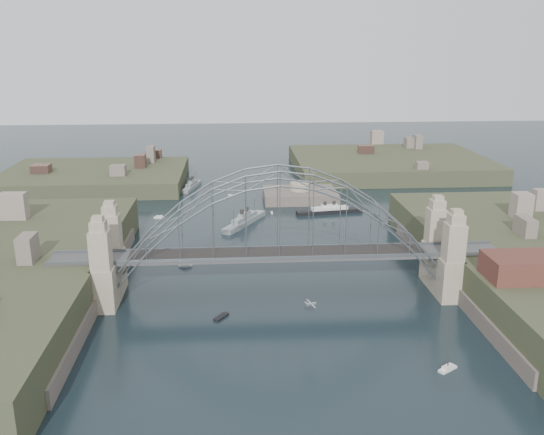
{
  "coord_description": "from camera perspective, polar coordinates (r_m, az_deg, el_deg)",
  "views": [
    {
      "loc": [
        -8.12,
        -103.34,
        46.17
      ],
      "look_at": [
        0.0,
        18.0,
        10.0
      ],
      "focal_mm": 38.92,
      "sensor_mm": 36.0,
      "label": 1
    }
  ],
  "objects": [
    {
      "name": "ground",
      "position": [
        113.47,
        0.61,
        -7.45
      ],
      "size": [
        500.0,
        500.0,
        0.0
      ],
      "primitive_type": "plane",
      "color": "black",
      "rests_on": "ground"
    },
    {
      "name": "bridge",
      "position": [
        109.04,
        0.63,
        -1.52
      ],
      "size": [
        84.0,
        13.8,
        24.6
      ],
      "color": "#48484B",
      "rests_on": "ground"
    },
    {
      "name": "headland_nw",
      "position": [
        208.86,
        -16.73,
        3.23
      ],
      "size": [
        60.0,
        45.0,
        9.0
      ],
      "primitive_type": "cube",
      "color": "#383C25",
      "rests_on": "ground"
    },
    {
      "name": "headland_ne",
      "position": [
        225.73,
        11.21,
        4.64
      ],
      "size": [
        70.0,
        55.0,
        9.5
      ],
      "primitive_type": "cube",
      "color": "#383C25",
      "rests_on": "ground"
    },
    {
      "name": "fort_island",
      "position": [
        180.59,
        2.7,
        1.62
      ],
      "size": [
        22.0,
        16.0,
        9.4
      ],
      "color": "#5A4E47",
      "rests_on": "ground"
    },
    {
      "name": "naval_cruiser_near",
      "position": [
        155.87,
        -2.68,
        -0.33
      ],
      "size": [
        11.91,
        18.56,
        5.93
      ],
      "color": "gray",
      "rests_on": "ground"
    },
    {
      "name": "naval_cruiser_far",
      "position": [
        196.29,
        -7.76,
        3.05
      ],
      "size": [
        5.69,
        15.47,
        5.2
      ],
      "color": "gray",
      "rests_on": "ground"
    },
    {
      "name": "ocean_liner",
      "position": [
        166.64,
        5.57,
        0.66
      ],
      "size": [
        19.14,
        5.47,
        4.65
      ],
      "color": "black",
      "rests_on": "ground"
    },
    {
      "name": "aeroplane",
      "position": [
        93.92,
        3.69,
        -8.33
      ],
      "size": [
        1.86,
        3.27,
        0.48
      ],
      "color": "#9FA1A6"
    },
    {
      "name": "small_boat_a",
      "position": [
        128.02,
        -8.37,
        -4.63
      ],
      "size": [
        2.85,
        1.0,
        1.43
      ],
      "color": "silver",
      "rests_on": "ground"
    },
    {
      "name": "small_boat_b",
      "position": [
        138.01,
        5.45,
        -2.93
      ],
      "size": [
        1.59,
        1.17,
        1.43
      ],
      "color": "silver",
      "rests_on": "ground"
    },
    {
      "name": "small_boat_c",
      "position": [
        104.73,
        -4.95,
        -9.57
      ],
      "size": [
        2.79,
        3.42,
        0.45
      ],
      "color": "silver",
      "rests_on": "ground"
    },
    {
      "name": "small_boat_d",
      "position": [
        158.01,
        10.63,
        -0.66
      ],
      "size": [
        0.83,
        2.11,
        0.45
      ],
      "color": "silver",
      "rests_on": "ground"
    },
    {
      "name": "small_boat_e",
      "position": [
        164.13,
        -10.85,
        0.02
      ],
      "size": [
        3.05,
        1.21,
        1.43
      ],
      "color": "silver",
      "rests_on": "ground"
    },
    {
      "name": "small_boat_f",
      "position": [
        165.16,
        -0.03,
        0.44
      ],
      "size": [
        0.7,
        1.83,
        1.43
      ],
      "color": "silver",
      "rests_on": "ground"
    },
    {
      "name": "small_boat_g",
      "position": [
        92.87,
        16.63,
        -13.81
      ],
      "size": [
        3.24,
        2.63,
        1.43
      ],
      "color": "silver",
      "rests_on": "ground"
    },
    {
      "name": "small_boat_h",
      "position": [
        185.53,
        -3.99,
        2.16
      ],
      "size": [
        1.88,
        1.06,
        0.45
      ],
      "color": "silver",
      "rests_on": "ground"
    }
  ]
}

